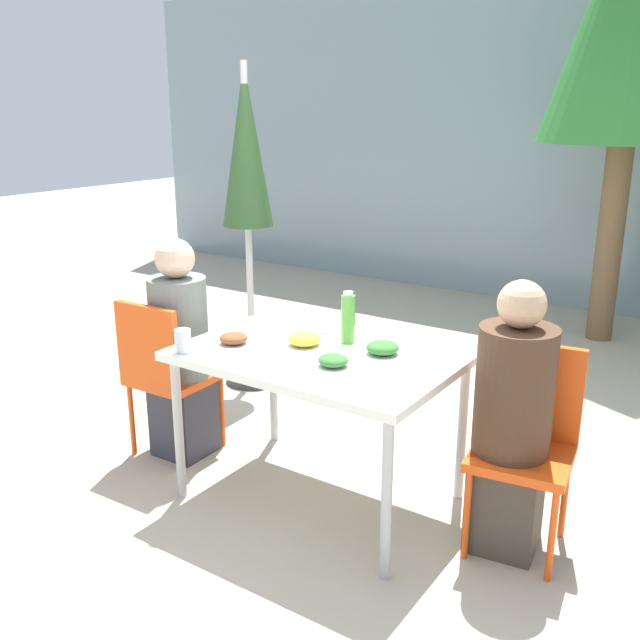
# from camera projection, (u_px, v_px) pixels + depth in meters

# --- Properties ---
(ground_plane) EXTENTS (24.00, 24.00, 0.00)m
(ground_plane) POSITION_uv_depth(u_px,v_px,m) (320.00, 496.00, 3.46)
(ground_plane) COLOR #B2A893
(building_facade) EXTENTS (10.00, 0.20, 3.00)m
(building_facade) POSITION_uv_depth(u_px,v_px,m) (582.00, 142.00, 6.34)
(building_facade) COLOR gray
(building_facade) RESTS_ON ground
(dining_table) EXTENTS (1.24, 0.85, 0.74)m
(dining_table) POSITION_uv_depth(u_px,v_px,m) (320.00, 364.00, 3.26)
(dining_table) COLOR white
(dining_table) RESTS_ON ground
(chair_left) EXTENTS (0.41, 0.41, 0.87)m
(chair_left) POSITION_uv_depth(u_px,v_px,m) (163.00, 367.00, 3.72)
(chair_left) COLOR #E54C14
(chair_left) RESTS_ON ground
(person_left) EXTENTS (0.30, 0.30, 1.18)m
(person_left) POSITION_uv_depth(u_px,v_px,m) (180.00, 354.00, 3.74)
(person_left) COLOR #383842
(person_left) RESTS_ON ground
(chair_right) EXTENTS (0.45, 0.45, 0.87)m
(chair_right) POSITION_uv_depth(u_px,v_px,m) (527.00, 432.00, 2.99)
(chair_right) COLOR #E54C14
(chair_right) RESTS_ON ground
(person_right) EXTENTS (0.32, 0.32, 1.17)m
(person_right) POSITION_uv_depth(u_px,v_px,m) (511.00, 426.00, 2.92)
(person_right) COLOR #473D33
(person_right) RESTS_ON ground
(closed_umbrella) EXTENTS (0.36, 0.36, 2.08)m
(closed_umbrella) POSITION_uv_depth(u_px,v_px,m) (247.00, 163.00, 4.46)
(closed_umbrella) COLOR #333333
(closed_umbrella) RESTS_ON ground
(plate_0) EXTENTS (0.27, 0.27, 0.07)m
(plate_0) POSITION_uv_depth(u_px,v_px,m) (382.00, 351.00, 3.16)
(plate_0) COLOR white
(plate_0) RESTS_ON dining_table
(plate_1) EXTENTS (0.27, 0.27, 0.07)m
(plate_1) POSITION_uv_depth(u_px,v_px,m) (305.00, 342.00, 3.28)
(plate_1) COLOR white
(plate_1) RESTS_ON dining_table
(plate_2) EXTENTS (0.23, 0.23, 0.07)m
(plate_2) POSITION_uv_depth(u_px,v_px,m) (333.00, 364.00, 3.02)
(plate_2) COLOR white
(plate_2) RESTS_ON dining_table
(plate_3) EXTENTS (0.24, 0.24, 0.07)m
(plate_3) POSITION_uv_depth(u_px,v_px,m) (234.00, 341.00, 3.30)
(plate_3) COLOR white
(plate_3) RESTS_ON dining_table
(bottle) EXTENTS (0.07, 0.07, 0.25)m
(bottle) POSITION_uv_depth(u_px,v_px,m) (348.00, 318.00, 3.33)
(bottle) COLOR #51A338
(bottle) RESTS_ON dining_table
(drinking_cup) EXTENTS (0.07, 0.07, 0.11)m
(drinking_cup) POSITION_uv_depth(u_px,v_px,m) (183.00, 341.00, 3.21)
(drinking_cup) COLOR silver
(drinking_cup) RESTS_ON dining_table
(salad_bowl) EXTENTS (0.20, 0.20, 0.06)m
(salad_bowl) POSITION_uv_depth(u_px,v_px,m) (317.00, 323.00, 3.56)
(salad_bowl) COLOR white
(salad_bowl) RESTS_ON dining_table
(tree_behind_right) EXTENTS (1.28, 1.28, 3.59)m
(tree_behind_right) POSITION_uv_depth(u_px,v_px,m) (638.00, 0.00, 5.07)
(tree_behind_right) COLOR brown
(tree_behind_right) RESTS_ON ground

